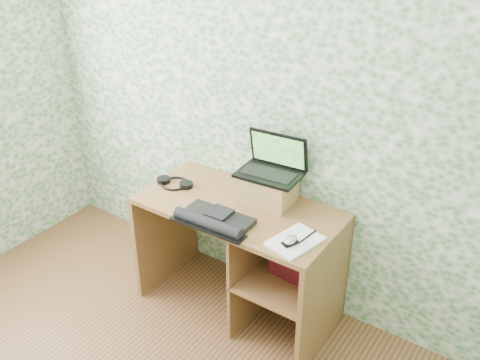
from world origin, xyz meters
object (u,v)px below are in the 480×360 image
Objects in this scene: keyboard at (214,220)px; notepad at (295,241)px; riser at (269,189)px; laptop at (273,165)px; desk at (252,246)px.

keyboard reaches higher than notepad.
riser is 1.00× the size of notepad.
laptop is at bearing 149.59° from notepad.
laptop is (0.04, 0.15, 0.50)m from desk.
notepad is (0.46, 0.09, -0.02)m from keyboard.
notepad is at bearing -23.35° from desk.
desk is at bearing -107.98° from laptop.
riser reaches higher than notepad.
desk is at bearing 68.87° from keyboard.
riser is 0.39m from keyboard.
laptop is 0.51m from notepad.
keyboard is at bearing -111.69° from laptop.
keyboard is (-0.12, -0.37, -0.06)m from riser.
notepad reaches higher than desk.
laptop reaches higher than notepad.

